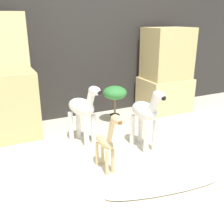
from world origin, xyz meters
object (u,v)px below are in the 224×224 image
at_px(zebra_right, 146,114).
at_px(zebra_left, 83,110).
at_px(surfboard, 165,187).
at_px(giraffe_figurine, 107,141).
at_px(potted_palm_front, 115,95).

distance_m(zebra_right, zebra_left, 0.68).
bearing_deg(zebra_left, surfboard, -74.43).
xyz_separation_m(giraffe_figurine, potted_palm_front, (0.59, 1.06, 0.07)).
bearing_deg(giraffe_figurine, surfboard, -54.96).
relative_size(giraffe_figurine, potted_palm_front, 1.22).
relative_size(potted_palm_front, surfboard, 0.47).
height_order(zebra_right, surfboard, zebra_right).
xyz_separation_m(potted_palm_front, surfboard, (-0.28, -1.51, -0.36)).
xyz_separation_m(zebra_right, surfboard, (-0.24, -0.70, -0.37)).
bearing_deg(zebra_left, zebra_right, -37.01).
bearing_deg(surfboard, giraffe_figurine, 125.04).
bearing_deg(giraffe_figurine, zebra_left, 89.27).
bearing_deg(zebra_left, giraffe_figurine, -90.73).
xyz_separation_m(zebra_right, zebra_left, (-0.55, 0.41, 0.00)).
distance_m(zebra_right, giraffe_figurine, 0.61).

